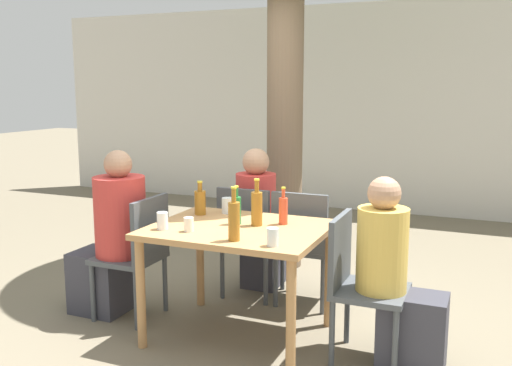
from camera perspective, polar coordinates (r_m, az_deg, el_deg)
name	(u,v)px	position (r m, az deg, el deg)	size (l,w,h in m)	color
ground_plane	(239,336)	(4.09, -1.69, -15.01)	(30.00, 30.00, 0.00)	#706651
cafe_building_wall	(374,109)	(7.92, 11.68, 7.27)	(10.00, 0.08, 2.80)	beige
dining_table_front	(239,241)	(3.86, -1.74, -5.78)	(1.16, 0.93, 0.78)	#B27F4C
patio_chair_0	(138,250)	(4.29, -11.71, -6.53)	(0.44, 0.44, 0.92)	#474C51
patio_chair_1	(357,278)	(3.65, 10.08, -9.37)	(0.44, 0.44, 0.92)	#474C51
patio_chair_2	(249,235)	(4.60, -0.73, -5.21)	(0.44, 0.44, 0.92)	#474C51
patio_chair_3	(304,241)	(4.44, 4.78, -5.79)	(0.44, 0.44, 0.92)	#474C51
person_seated_0	(112,241)	(4.41, -14.19, -5.60)	(0.59, 0.38, 1.25)	#383842
person_seated_1	(397,285)	(3.61, 13.88, -9.83)	(0.55, 0.31, 1.18)	#383842
person_seated_2	(260,226)	(4.81, 0.40, -4.35)	(0.33, 0.56, 1.21)	#383842
soda_bottle_0	(283,210)	(3.88, 2.74, -2.70)	(0.06, 0.06, 0.26)	#DB4C2D
amber_bottle_1	(234,220)	(3.47, -2.22, -3.70)	(0.07, 0.07, 0.33)	#9E661E
amber_bottle_2	(257,207)	(3.83, 0.08, -2.46)	(0.08, 0.08, 0.32)	#9E661E
green_bottle_3	(236,209)	(3.88, -1.98, -2.64)	(0.06, 0.06, 0.27)	#287A38
amber_bottle_4	(200,202)	(4.19, -5.61, -1.86)	(0.08, 0.08, 0.25)	#9E661E
drinking_glass_0	(273,237)	(3.37, 1.67, -5.42)	(0.07, 0.07, 0.11)	silver
drinking_glass_1	(227,206)	(4.22, -2.87, -2.27)	(0.08, 0.08, 0.12)	white
drinking_glass_2	(162,221)	(3.80, -9.34, -3.75)	(0.07, 0.07, 0.11)	white
drinking_glass_3	(189,224)	(3.72, -6.75, -4.14)	(0.06, 0.06, 0.09)	silver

